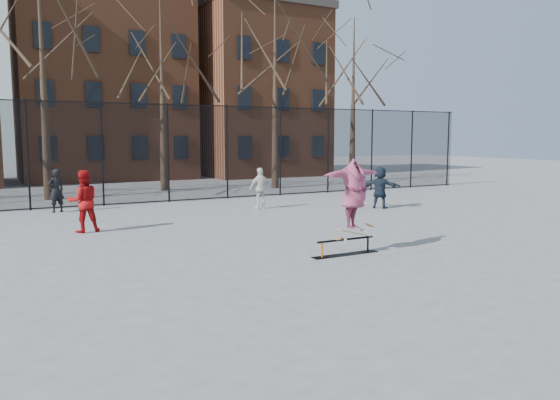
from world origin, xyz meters
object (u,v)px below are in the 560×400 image
bystander_black (56,191)px  skater (354,199)px  bystander_navy (380,187)px  skateboard (353,235)px  skate_rail (346,248)px  bystander_white (261,188)px  bystander_red (83,201)px

bystander_black → skater: bearing=95.0°
skater → bystander_black: bearing=99.7°
bystander_black → bystander_navy: 11.72m
skater → bystander_navy: 8.21m
skater → bystander_navy: bearing=30.7°
skateboard → bystander_black: size_ratio=0.60×
bystander_black → skate_rail: bearing=94.1°
bystander_white → bystander_navy: 4.46m
bystander_white → bystander_red: bearing=18.7°
skateboard → skater: skater is taller
bystander_white → skate_rail: bearing=78.2°
skateboard → bystander_white: bystander_white is taller
bystander_red → skater: bearing=128.9°
skater → bystander_black: 11.83m
bystander_black → bystander_white: bystander_black is taller
skater → bystander_white: 8.20m
bystander_navy → skateboard: bearing=98.1°
skateboard → bystander_navy: bystander_navy is taller
skate_rail → bystander_red: (-4.74, 5.95, 0.73)m
bystander_white → bystander_navy: size_ratio=0.97×
skater → bystander_navy: (5.62, 5.97, -0.49)m
bystander_white → bystander_navy: (3.97, -2.05, 0.02)m
skater → bystander_black: skater is taller
skater → bystander_white: size_ratio=1.27×
bystander_red → bystander_white: size_ratio=1.15×
skateboard → skater: bearing=0.0°
skater → bystander_red: 7.76m
skate_rail → bystander_red: bystander_red is taller
bystander_black → skateboard: bearing=95.0°
skateboard → bystander_black: bystander_black is taller
skater → skate_rail: bearing=164.0°
bystander_black → bystander_red: bystander_red is taller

